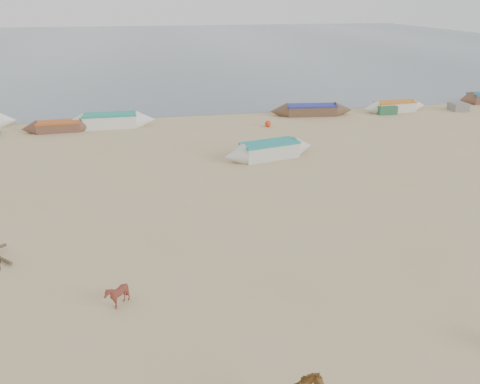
% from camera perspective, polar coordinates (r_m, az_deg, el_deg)
% --- Properties ---
extents(ground, '(140.00, 140.00, 0.00)m').
position_cam_1_polar(ground, '(16.65, 2.76, -8.44)').
color(ground, tan).
rests_on(ground, ground).
extents(sea, '(160.00, 160.00, 0.00)m').
position_cam_1_polar(sea, '(96.23, -9.71, 17.38)').
color(sea, slate).
rests_on(sea, ground).
extents(calf_front, '(0.80, 0.72, 0.82)m').
position_cam_1_polar(calf_front, '(14.71, -14.76, -12.04)').
color(calf_front, '#5F271E').
rests_on(calf_front, ground).
extents(near_canoe, '(5.78, 2.53, 0.95)m').
position_cam_1_polar(near_canoe, '(26.92, 3.62, 5.13)').
color(near_canoe, beige).
rests_on(near_canoe, ground).
extents(waterline_canoes, '(57.84, 3.96, 0.99)m').
position_cam_1_polar(waterline_canoes, '(35.42, -8.08, 9.22)').
color(waterline_canoes, brown).
rests_on(waterline_canoes, ground).
extents(beach_clutter, '(45.53, 4.14, 0.64)m').
position_cam_1_polar(beach_clutter, '(35.45, 1.61, 9.22)').
color(beach_clutter, '#2F6844').
rests_on(beach_clutter, ground).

